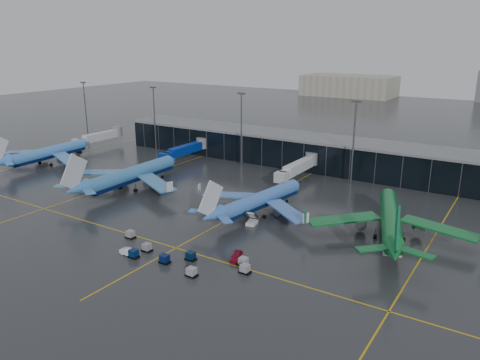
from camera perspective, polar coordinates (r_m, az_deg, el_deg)
The scene contains 13 objects.
ground at distance 117.78m, azimuth -6.81°, elevation -4.53°, with size 600.00×600.00×0.00m, color #282B2D.
terminal_pier at distance 166.54m, azimuth 6.76°, elevation 3.72°, with size 142.00×17.00×10.70m.
jet_bridges at distance 169.61m, azimuth -6.84°, elevation 3.65°, with size 94.00×27.50×7.20m.
flood_masts at distance 152.12m, azimuth 6.56°, elevation 5.73°, with size 203.00×0.50×25.50m.
taxi_lines at distance 120.25m, azimuth 0.10°, elevation -3.95°, with size 220.00×120.00×0.02m.
airliner_klm_west at distance 179.25m, azimuth -22.35°, elevation 3.87°, with size 37.36×42.55×13.08m, color #4487E0, non-canonical shape.
airliner_arkefly at distance 141.13m, azimuth -13.07°, elevation 1.71°, with size 40.03×45.59×14.01m, color #397DBD, non-canonical shape.
airliner_klm_near at distance 117.36m, azimuth 2.55°, elevation -1.33°, with size 35.01×39.88×12.26m, color #4076D1, non-canonical shape.
airliner_aer_lingus at distance 108.76m, azimuth 17.97°, elevation -3.30°, with size 38.40×43.73×13.44m, color #0C692B, non-canonical shape.
baggage_carts at distance 95.76m, azimuth -7.43°, elevation -9.22°, with size 32.46×10.53×1.70m.
mobile_airstair at distance 112.41m, azimuth 1.46°, elevation -5.05°, with size 2.82×3.59×3.45m.
service_van_red at distance 94.91m, azimuth -0.45°, elevation -9.28°, with size 1.93×4.79×1.63m, color maroon.
service_van_white at distance 99.46m, azimuth -13.39°, elevation -8.56°, with size 1.53×4.38×1.44m, color white.
Camera 1 is at (70.61, -84.26, 42.26)m, focal length 35.00 mm.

